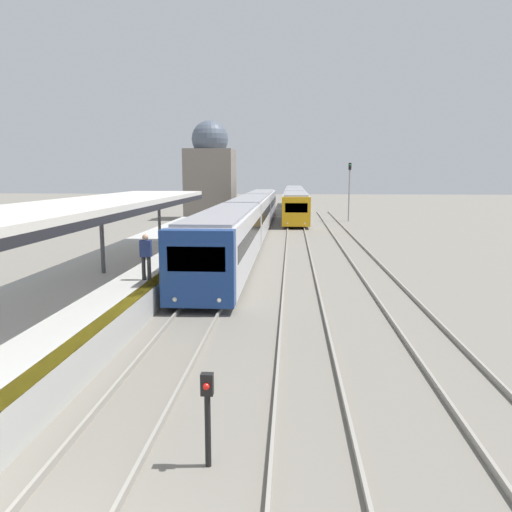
{
  "coord_description": "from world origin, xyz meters",
  "views": [
    {
      "loc": [
        3.14,
        -4.54,
        4.72
      ],
      "look_at": [
        1.79,
        14.58,
        1.6
      ],
      "focal_mm": 35.0,
      "sensor_mm": 36.0,
      "label": 1
    }
  ],
  "objects_px": {
    "train_far": "(295,199)",
    "signal_mast_far": "(349,185)",
    "signal_post_near": "(207,409)",
    "person_on_platform": "(146,254)",
    "train_near": "(250,215)"
  },
  "relations": [
    {
      "from": "train_far",
      "to": "signal_mast_far",
      "type": "bearing_deg",
      "value": -65.91
    },
    {
      "from": "signal_post_near",
      "to": "train_far",
      "type": "bearing_deg",
      "value": 88.23
    },
    {
      "from": "train_near",
      "to": "signal_mast_far",
      "type": "height_order",
      "value": "signal_mast_far"
    },
    {
      "from": "person_on_platform",
      "to": "signal_post_near",
      "type": "relative_size",
      "value": 1.04
    },
    {
      "from": "signal_mast_far",
      "to": "signal_post_near",
      "type": "bearing_deg",
      "value": -99.22
    },
    {
      "from": "person_on_platform",
      "to": "train_near",
      "type": "distance_m",
      "value": 20.96
    },
    {
      "from": "person_on_platform",
      "to": "signal_post_near",
      "type": "xyz_separation_m",
      "value": [
        3.87,
        -9.87,
        -0.91
      ]
    },
    {
      "from": "signal_post_near",
      "to": "signal_mast_far",
      "type": "distance_m",
      "value": 45.02
    },
    {
      "from": "person_on_platform",
      "to": "train_far",
      "type": "distance_m",
      "value": 47.02
    },
    {
      "from": "train_near",
      "to": "signal_mast_far",
      "type": "xyz_separation_m",
      "value": [
        9.02,
        13.62,
        1.98
      ]
    },
    {
      "from": "train_far",
      "to": "signal_mast_far",
      "type": "xyz_separation_m",
      "value": [
        5.45,
        -12.2,
        2.01
      ]
    },
    {
      "from": "train_far",
      "to": "signal_post_near",
      "type": "bearing_deg",
      "value": -91.77
    },
    {
      "from": "train_far",
      "to": "signal_post_near",
      "type": "xyz_separation_m",
      "value": [
        -1.75,
        -56.55,
        -0.64
      ]
    },
    {
      "from": "train_near",
      "to": "train_far",
      "type": "bearing_deg",
      "value": 82.12
    },
    {
      "from": "person_on_platform",
      "to": "train_near",
      "type": "xyz_separation_m",
      "value": [
        2.05,
        20.86,
        -0.24
      ]
    }
  ]
}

